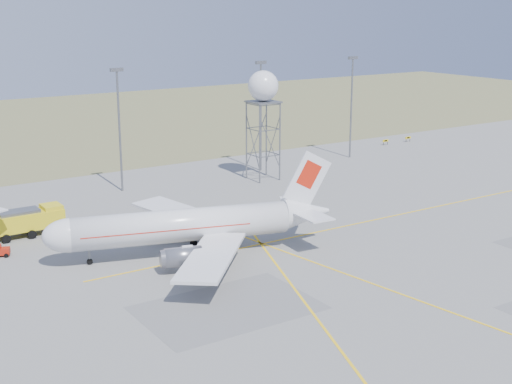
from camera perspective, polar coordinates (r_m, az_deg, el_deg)
ground at (r=76.22m, az=17.04°, el=-9.32°), size 400.00×400.00×0.00m
grass_strip at (r=193.86m, az=-16.47°, el=5.11°), size 400.00×120.00×0.03m
mast_b at (r=119.69m, az=-10.90°, el=5.70°), size 2.20×0.50×20.50m
mast_c at (r=132.75m, az=0.39°, el=6.82°), size 2.20×0.50×20.50m
mast_d at (r=145.99m, az=7.65°, el=7.41°), size 2.20×0.50×20.50m
taxi_sign_near at (r=162.47m, az=10.32°, el=4.04°), size 1.60×0.17×1.20m
taxi_sign_far at (r=167.31m, az=12.07°, el=4.25°), size 1.60×0.17×1.20m
airliner_main at (r=88.64m, az=-5.57°, el=-2.71°), size 35.88×34.02×12.40m
radar_tower at (r=125.95m, az=0.58°, el=5.85°), size 5.35×5.35×19.38m
fire_truck at (r=101.16m, az=-17.66°, el=-2.31°), size 9.56×3.90×3.81m
baggage_tug at (r=94.21m, az=-19.71°, el=-4.53°), size 2.28×2.13×1.51m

